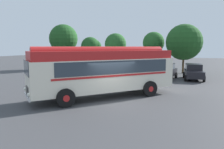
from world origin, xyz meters
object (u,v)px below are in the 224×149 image
at_px(car_near_left, 122,69).
at_px(car_mid_left, 144,70).
at_px(vintage_bus, 104,70).
at_px(box_van, 96,64).
at_px(car_mid_right, 165,71).
at_px(car_far_right, 194,72).

relative_size(car_near_left, car_mid_left, 1.02).
bearing_deg(vintage_bus, box_van, 116.75).
distance_m(car_near_left, car_mid_right, 5.25).
xyz_separation_m(car_mid_left, box_van, (-5.91, -0.07, 0.52)).
xyz_separation_m(car_mid_left, car_mid_right, (2.48, -0.62, 0.00)).
height_order(car_mid_left, box_van, box_van).
height_order(vintage_bus, car_mid_left, vintage_bus).
bearing_deg(car_mid_left, car_near_left, 177.04).
distance_m(car_mid_right, car_far_right, 2.90).
height_order(car_near_left, car_mid_left, same).
bearing_deg(vintage_bus, car_far_right, 61.55).
height_order(car_mid_left, car_far_right, same).
bearing_deg(car_mid_left, car_mid_right, -14.06).
bearing_deg(car_near_left, box_van, -176.29).
distance_m(car_mid_right, box_van, 8.42).
bearing_deg(car_near_left, car_mid_left, -2.96).
bearing_deg(car_far_right, car_near_left, 178.72).
distance_m(car_mid_left, car_far_right, 5.32).
bearing_deg(car_mid_right, box_van, 176.21).
distance_m(vintage_bus, car_near_left, 11.20).
bearing_deg(car_near_left, car_far_right, -1.28).
bearing_deg(box_van, car_mid_left, 0.65).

